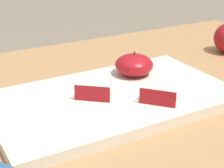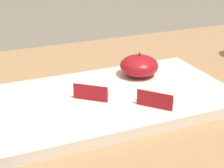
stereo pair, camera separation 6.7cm
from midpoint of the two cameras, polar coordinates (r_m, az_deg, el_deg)
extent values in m
cube|color=#9E754C|center=(0.69, 1.49, -4.56)|extent=(1.35, 0.82, 0.03)
cube|color=#9E754C|center=(1.44, 18.23, -7.47)|extent=(0.06, 0.06, 0.75)
cube|color=beige|center=(0.69, 2.81, -2.36)|extent=(0.45, 0.26, 0.02)
ellipsoid|color=maroon|center=(0.76, 6.84, 2.82)|extent=(0.08, 0.08, 0.04)
cylinder|color=#4C3319|center=(0.75, 6.93, 4.55)|extent=(0.00, 0.00, 0.01)
ellipsoid|color=beige|center=(0.64, 10.11, -2.12)|extent=(0.06, 0.07, 0.03)
cube|color=maroon|center=(0.63, 9.80, -2.56)|extent=(0.05, 0.05, 0.03)
ellipsoid|color=beige|center=(0.66, -0.16, -1.01)|extent=(0.07, 0.06, 0.03)
cube|color=maroon|center=(0.65, -0.47, -1.44)|extent=(0.05, 0.04, 0.03)
camera|label=1|loc=(0.03, -87.14, 1.25)|focal=57.91mm
camera|label=2|loc=(0.03, 92.86, -1.25)|focal=57.91mm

